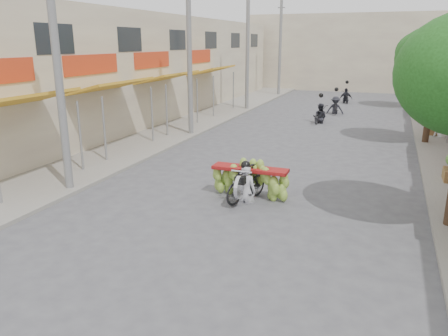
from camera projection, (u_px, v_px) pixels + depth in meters
ground at (184, 265)px, 9.16m from camera, size 120.00×120.00×0.00m
sidewalk_left at (188, 122)px, 25.00m from camera, size 4.00×60.00×0.12m
shophouse_row_left at (100, 69)px, 24.96m from camera, size 9.77×40.00×6.00m
far_building at (354, 52)px, 42.31m from camera, size 20.00×6.00×7.00m
utility_pole_near at (57, 59)px, 12.57m from camera, size 0.60×0.24×8.00m
utility_pole_mid at (189, 52)px, 20.66m from camera, size 0.60×0.24×8.00m
utility_pole_far at (247, 49)px, 28.74m from camera, size 0.60×0.24×8.00m
utility_pole_back at (280, 48)px, 36.82m from camera, size 0.60×0.24×8.00m
street_tree_mid at (436, 59)px, 18.84m from camera, size 3.40×3.40×5.25m
street_tree_far at (421, 53)px, 29.62m from camera, size 3.40×3.40×5.25m
produce_crate_far at (442, 123)px, 21.22m from camera, size 1.20×0.88×1.16m
banana_motorbike at (248, 177)px, 12.77m from camera, size 2.26×1.92×2.07m
pedestrian at (445, 118)px, 20.62m from camera, size 0.94×0.59×1.84m
bg_motorbike_a at (320, 110)px, 24.94m from camera, size 0.87×1.80×1.95m
bg_motorbike_b at (336, 101)px, 28.00m from camera, size 1.13×1.79×1.95m
bg_motorbike_c at (346, 92)px, 33.03m from camera, size 1.08×1.66×1.95m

